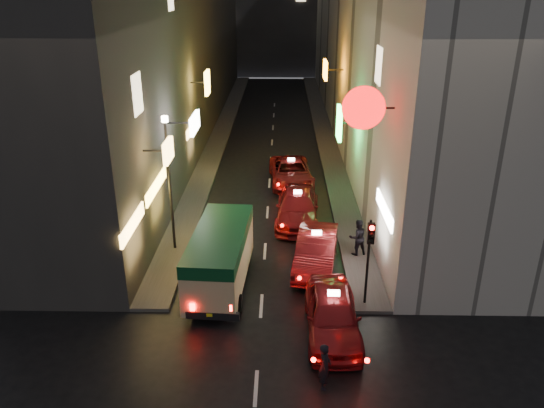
# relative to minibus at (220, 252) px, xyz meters

# --- Properties ---
(building_left) EXTENTS (7.54, 52.10, 18.00)m
(building_left) POSITION_rel_minibus_xyz_m (-6.30, 24.07, 7.44)
(building_left) COLOR #32302E
(building_left) RESTS_ON ground
(building_right) EXTENTS (7.99, 52.00, 18.00)m
(building_right) POSITION_rel_minibus_xyz_m (9.70, 24.07, 7.44)
(building_right) COLOR #AFAAA0
(building_right) RESTS_ON ground
(sidewalk_left) EXTENTS (1.50, 52.00, 0.15)m
(sidewalk_left) POSITION_rel_minibus_xyz_m (-2.55, 24.07, -1.49)
(sidewalk_left) COLOR #4A4745
(sidewalk_left) RESTS_ON ground
(sidewalk_right) EXTENTS (1.50, 52.00, 0.15)m
(sidewalk_right) POSITION_rel_minibus_xyz_m (5.95, 24.07, -1.49)
(sidewalk_right) COLOR #4A4745
(sidewalk_right) RESTS_ON ground
(minibus) EXTENTS (2.37, 5.87, 2.48)m
(minibus) POSITION_rel_minibus_xyz_m (0.00, 0.00, 0.00)
(minibus) COLOR tan
(minibus) RESTS_ON ground
(taxi_near) EXTENTS (2.38, 5.80, 2.01)m
(taxi_near) POSITION_rel_minibus_xyz_m (4.28, -3.10, -0.64)
(taxi_near) COLOR maroon
(taxi_near) RESTS_ON ground
(taxi_second) EXTENTS (3.15, 5.98, 1.98)m
(taxi_second) POSITION_rel_minibus_xyz_m (3.98, 1.70, -0.66)
(taxi_second) COLOR maroon
(taxi_second) RESTS_ON ground
(taxi_third) EXTENTS (2.62, 5.76, 1.96)m
(taxi_third) POSITION_rel_minibus_xyz_m (3.28, 6.50, -0.67)
(taxi_third) COLOR maroon
(taxi_third) RESTS_ON ground
(taxi_far) EXTENTS (2.65, 5.63, 1.91)m
(taxi_far) POSITION_rel_minibus_xyz_m (3.04, 11.99, -0.69)
(taxi_far) COLOR maroon
(taxi_far) RESTS_ON ground
(pedestrian_crossing) EXTENTS (0.44, 0.62, 1.77)m
(pedestrian_crossing) POSITION_rel_minibus_xyz_m (3.81, -5.81, -0.68)
(pedestrian_crossing) COLOR black
(pedestrian_crossing) RESTS_ON ground
(pedestrian_sidewalk) EXTENTS (0.82, 0.63, 1.92)m
(pedestrian_sidewalk) POSITION_rel_minibus_xyz_m (5.89, 2.61, -0.45)
(pedestrian_sidewalk) COLOR black
(pedestrian_sidewalk) RESTS_ON sidewalk_right
(traffic_light) EXTENTS (0.26, 0.43, 3.50)m
(traffic_light) POSITION_rel_minibus_xyz_m (5.70, -1.46, 1.12)
(traffic_light) COLOR black
(traffic_light) RESTS_ON sidewalk_right
(lamp_post) EXTENTS (0.28, 0.28, 6.22)m
(lamp_post) POSITION_rel_minibus_xyz_m (-2.50, 3.07, 2.16)
(lamp_post) COLOR black
(lamp_post) RESTS_ON sidewalk_left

